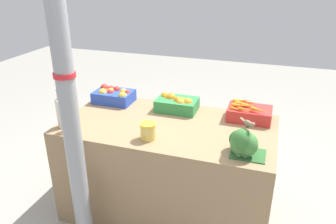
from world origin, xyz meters
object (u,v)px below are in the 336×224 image
at_px(support_pole, 67,94).
at_px(pickle_jar, 148,131).
at_px(juice_bottle_golden, 75,116).
at_px(sparrow_bird, 249,123).
at_px(carrot_crate, 249,113).
at_px(broccoli_pile, 243,143).
at_px(orange_crate, 177,103).
at_px(juice_bottle_cloudy, 61,111).
at_px(apple_crate, 114,95).

distance_m(support_pole, pickle_jar, 0.62).
bearing_deg(juice_bottle_golden, sparrow_bird, 1.51).
xyz_separation_m(support_pole, juice_bottle_golden, (-0.19, 0.32, -0.30)).
bearing_deg(carrot_crate, broccoli_pile, -88.52).
height_order(carrot_crate, sparrow_bird, sparrow_bird).
bearing_deg(broccoli_pile, orange_crate, 137.16).
xyz_separation_m(juice_bottle_cloudy, pickle_jar, (0.68, 0.03, -0.07)).
distance_m(support_pole, broccoli_pile, 1.11).
distance_m(carrot_crate, sparrow_bird, 0.56).
distance_m(carrot_crate, juice_bottle_cloudy, 1.43).
bearing_deg(sparrow_bird, carrot_crate, 138.01).
bearing_deg(juice_bottle_golden, pickle_jar, 2.97).
xyz_separation_m(support_pole, carrot_crate, (1.00, 0.89, -0.36)).
relative_size(apple_crate, carrot_crate, 1.00).
xyz_separation_m(pickle_jar, sparrow_bird, (0.67, 0.00, 0.16)).
relative_size(support_pole, broccoli_pile, 10.05).
relative_size(carrot_crate, juice_bottle_cloudy, 1.08).
height_order(apple_crate, broccoli_pile, broccoli_pile).
relative_size(carrot_crate, pickle_jar, 2.81).
relative_size(juice_bottle_cloudy, juice_bottle_golden, 1.19).
xyz_separation_m(carrot_crate, juice_bottle_cloudy, (-1.31, -0.57, 0.07)).
xyz_separation_m(apple_crate, sparrow_bird, (1.21, -0.54, 0.16)).
distance_m(support_pole, juice_bottle_golden, 0.48).
xyz_separation_m(support_pole, broccoli_pile, (1.02, 0.33, -0.32)).
distance_m(orange_crate, juice_bottle_golden, 0.83).
height_order(support_pole, pickle_jar, support_pole).
distance_m(apple_crate, juice_bottle_golden, 0.57).
xyz_separation_m(carrot_crate, pickle_jar, (-0.63, -0.54, 0.00)).
xyz_separation_m(apple_crate, juice_bottle_golden, (-0.01, -0.57, 0.05)).
distance_m(orange_crate, broccoli_pile, 0.82).
distance_m(juice_bottle_golden, sparrow_bird, 1.23).
bearing_deg(broccoli_pile, apple_crate, 154.70).
height_order(support_pole, carrot_crate, support_pole).
relative_size(carrot_crate, sparrow_bird, 3.18).
bearing_deg(apple_crate, support_pole, -79.01).
relative_size(juice_bottle_golden, sparrow_bird, 2.46).
bearing_deg(sparrow_bird, broccoli_pile, -87.40).
bearing_deg(support_pole, orange_crate, 65.02).
distance_m(juice_bottle_cloudy, pickle_jar, 0.68).
height_order(broccoli_pile, sparrow_bird, sparrow_bird).
bearing_deg(orange_crate, apple_crate, 179.82).
distance_m(juice_bottle_cloudy, sparrow_bird, 1.35).
distance_m(support_pole, carrot_crate, 1.39).
height_order(pickle_jar, sparrow_bird, sparrow_bird).
relative_size(apple_crate, sparrow_bird, 3.18).
xyz_separation_m(orange_crate, carrot_crate, (0.59, 0.00, -0.00)).
bearing_deg(support_pole, carrot_crate, 41.54).
bearing_deg(carrot_crate, orange_crate, -179.78).
bearing_deg(pickle_jar, broccoli_pile, -1.69).
xyz_separation_m(support_pole, pickle_jar, (0.37, 0.34, -0.35)).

